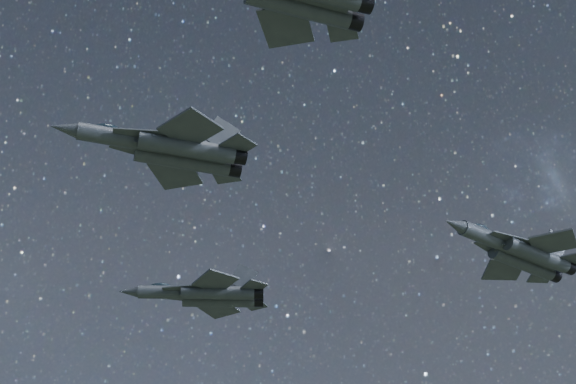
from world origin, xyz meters
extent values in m
cylinder|color=#32373E|center=(-14.64, -5.96, 159.53)|extent=(6.93, 2.21, 1.44)
cone|color=#32373E|center=(-19.03, -6.47, 159.53)|extent=(2.34, 1.53, 1.29)
ellipsoid|color=#1B2932|center=(-15.74, -6.09, 160.22)|extent=(2.29, 1.21, 0.71)
cube|color=#32373E|center=(-9.89, -5.41, 159.49)|extent=(7.65, 2.23, 1.20)
cylinder|color=#32373E|center=(-9.42, -6.29, 159.07)|extent=(7.84, 2.31, 1.44)
cylinder|color=#32373E|center=(-9.63, -4.46, 159.07)|extent=(7.84, 2.31, 1.44)
cylinder|color=black|center=(-5.22, -5.80, 159.07)|extent=(1.34, 1.45, 1.32)
cylinder|color=black|center=(-5.43, -3.97, 159.07)|extent=(1.34, 1.45, 1.32)
cube|color=#32373E|center=(-12.85, -7.01, 159.42)|extent=(4.85, 1.38, 0.11)
cube|color=#32373E|center=(-13.14, -4.54, 159.42)|extent=(4.87, 2.41, 0.11)
cube|color=#32373E|center=(-9.35, -8.50, 159.26)|extent=(5.20, 5.27, 0.18)
cube|color=#32373E|center=(-10.07, -2.29, 159.26)|extent=(4.86, 5.07, 0.18)
cube|color=#32373E|center=(-5.44, -7.03, 159.26)|extent=(3.07, 3.11, 0.14)
cube|color=#32373E|center=(-5.93, -2.83, 159.26)|extent=(2.86, 2.95, 0.14)
cube|color=#32373E|center=(-6.74, -6.21, 160.82)|extent=(3.21, 0.50, 3.27)
cube|color=#32373E|center=(-7.01, -3.92, 160.82)|extent=(3.16, 0.77, 3.27)
cylinder|color=#32373E|center=(-9.11, 20.45, 159.89)|extent=(6.79, 2.38, 1.40)
cone|color=#32373E|center=(-13.39, 21.09, 159.89)|extent=(2.32, 1.57, 1.26)
ellipsoid|color=#1B2932|center=(-10.18, 20.61, 160.56)|extent=(2.26, 1.25, 0.69)
cube|color=#32373E|center=(-4.49, 19.75, 159.84)|extent=(7.50, 2.43, 1.17)
cylinder|color=#32373E|center=(-4.26, 18.81, 159.44)|extent=(7.68, 2.51, 1.40)
cylinder|color=#32373E|center=(-4.00, 20.59, 159.44)|extent=(7.68, 2.51, 1.40)
cylinder|color=black|center=(-0.17, 18.20, 159.44)|extent=(1.35, 1.45, 1.30)
cylinder|color=black|center=(0.09, 19.98, 159.44)|extent=(1.35, 1.45, 1.30)
cube|color=#32373E|center=(-7.69, 19.01, 159.78)|extent=(4.74, 2.50, 0.11)
cube|color=#32373E|center=(-7.33, 21.41, 159.78)|extent=(4.72, 1.19, 0.11)
cube|color=#32373E|center=(-4.76, 16.70, 159.62)|extent=(4.68, 4.91, 0.18)
cube|color=#32373E|center=(-3.86, 22.75, 159.62)|extent=(5.11, 5.16, 0.18)
cube|color=#32373E|center=(-0.70, 17.09, 159.62)|extent=(2.75, 2.85, 0.13)
cube|color=#32373E|center=(-0.09, 21.19, 159.62)|extent=(3.02, 3.05, 0.13)
cube|color=#32373E|center=(-1.72, 18.20, 161.15)|extent=(3.08, 0.85, 3.20)
cube|color=#32373E|center=(-1.38, 20.43, 161.15)|extent=(3.14, 0.52, 3.20)
cylinder|color=#32373E|center=(-3.32, -22.02, 159.83)|extent=(7.32, 2.46, 1.34)
cylinder|color=black|center=(0.85, -23.09, 159.83)|extent=(1.30, 1.40, 1.23)
cylinder|color=black|center=(0.57, -21.39, 159.83)|extent=(1.30, 1.40, 1.23)
cube|color=#32373E|center=(-3.82, -20.02, 160.00)|extent=(4.43, 4.66, 0.17)
cube|color=#32373E|center=(0.06, -20.35, 160.00)|extent=(2.61, 2.71, 0.13)
cube|color=#32373E|center=(-0.90, -21.41, 161.46)|extent=(2.93, 0.84, 3.05)
cylinder|color=#32373E|center=(18.89, 2.04, 158.47)|extent=(6.76, 4.09, 1.43)
cone|color=#32373E|center=(14.89, 0.23, 158.47)|extent=(2.53, 2.07, 1.28)
ellipsoid|color=#1B2932|center=(17.89, 1.59, 159.15)|extent=(2.38, 1.77, 0.70)
cube|color=#32373E|center=(23.23, 4.00, 158.42)|extent=(7.40, 4.34, 1.19)
cylinder|color=#32373E|center=(23.94, 3.32, 158.01)|extent=(7.59, 4.47, 1.43)
cylinder|color=#32373E|center=(23.18, 4.99, 158.01)|extent=(7.59, 4.47, 1.43)
cylinder|color=black|center=(27.77, 5.05, 158.01)|extent=(1.63, 1.69, 1.32)
cylinder|color=black|center=(27.02, 6.72, 158.01)|extent=(1.63, 1.69, 1.32)
cube|color=#32373E|center=(20.90, 1.59, 158.36)|extent=(4.86, 2.08, 0.11)
cube|color=#32373E|center=(19.88, 3.84, 158.36)|extent=(4.46, 3.57, 0.11)
cube|color=#32373E|center=(24.68, 1.24, 158.19)|extent=(5.20, 5.07, 0.18)
cube|color=#32373E|center=(22.11, 6.91, 158.19)|extent=(3.97, 4.36, 0.18)
cube|color=#32373E|center=(27.93, 3.82, 158.19)|extent=(3.08, 3.04, 0.14)
cube|color=#32373E|center=(26.19, 7.65, 158.19)|extent=(2.32, 2.48, 0.14)
cube|color=#32373E|center=(26.45, 4.20, 159.75)|extent=(3.05, 1.21, 3.26)
cube|color=#32373E|center=(25.51, 6.29, 159.75)|extent=(2.85, 1.67, 3.26)
camera|label=1|loc=(-11.16, -62.83, 117.10)|focal=55.00mm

